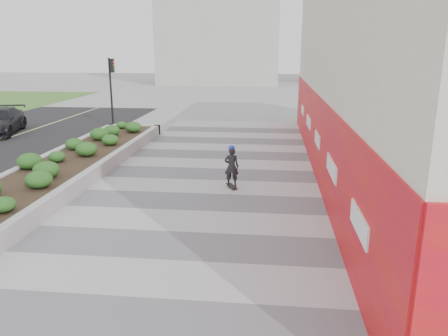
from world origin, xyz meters
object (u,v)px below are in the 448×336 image
(traffic_signal_near, at_px, (112,83))
(skateboarder, at_px, (232,166))
(planter, at_px, (61,168))
(car_dark, at_px, (0,121))

(traffic_signal_near, height_order, skateboarder, traffic_signal_near)
(planter, height_order, car_dark, car_dark)
(traffic_signal_near, xyz_separation_m, skateboarder, (8.15, -10.93, -1.99))
(planter, relative_size, car_dark, 3.67)
(planter, xyz_separation_m, skateboarder, (6.42, -0.43, 0.35))
(planter, bearing_deg, skateboarder, -3.86)
(skateboarder, height_order, car_dark, skateboarder)
(traffic_signal_near, xyz_separation_m, car_dark, (-5.92, -2.26, -2.05))
(traffic_signal_near, bearing_deg, skateboarder, -53.30)
(traffic_signal_near, bearing_deg, planter, -80.65)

